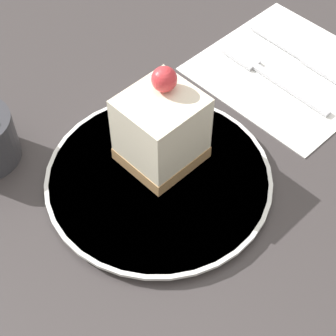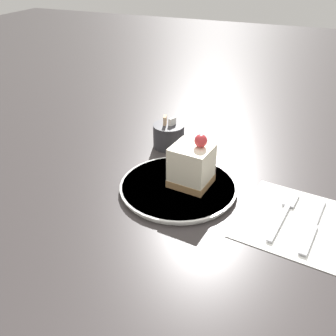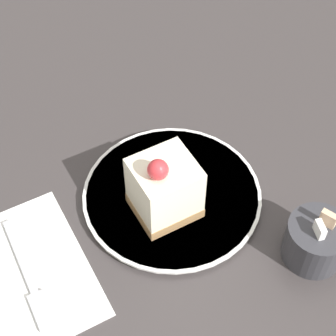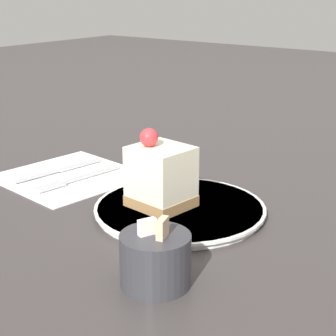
{
  "view_description": "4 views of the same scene",
  "coord_description": "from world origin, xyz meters",
  "views": [
    {
      "loc": [
        -0.27,
        -0.23,
        0.49
      ],
      "look_at": [
        0.01,
        -0.01,
        0.05
      ],
      "focal_mm": 60.0,
      "sensor_mm": 36.0,
      "label": 1
    },
    {
      "loc": [
        0.24,
        -0.6,
        0.45
      ],
      "look_at": [
        -0.01,
        -0.0,
        0.06
      ],
      "focal_mm": 40.0,
      "sensor_mm": 36.0,
      "label": 2
    },
    {
      "loc": [
        0.29,
        0.38,
        0.63
      ],
      "look_at": [
        0.02,
        0.01,
        0.07
      ],
      "focal_mm": 60.0,
      "sensor_mm": 36.0,
      "label": 3
    },
    {
      "loc": [
        -0.42,
        0.62,
        0.32
      ],
      "look_at": [
        0.02,
        0.02,
        0.07
      ],
      "focal_mm": 60.0,
      "sensor_mm": 36.0,
      "label": 4
    }
  ],
  "objects": [
    {
      "name": "sugar_bowl",
      "position": [
        -0.08,
        0.19,
        0.03
      ],
      "size": [
        0.08,
        0.08,
        0.08
      ],
      "color": "#333338",
      "rests_on": "ground_plane"
    },
    {
      "name": "plate",
      "position": [
        0.01,
        0.01,
        0.01
      ],
      "size": [
        0.25,
        0.25,
        0.01
      ],
      "color": "silver",
      "rests_on": "ground_plane"
    },
    {
      "name": "napkin",
      "position": [
        0.26,
        -0.01,
        0.0
      ],
      "size": [
        0.23,
        0.23,
        0.0
      ],
      "rotation": [
        0.0,
        0.0,
        -0.12
      ],
      "color": "white",
      "rests_on": "ground_plane"
    },
    {
      "name": "cake_slice",
      "position": [
        0.04,
        0.03,
        0.06
      ],
      "size": [
        0.09,
        0.08,
        0.11
      ],
      "rotation": [
        0.0,
        0.0,
        -0.12
      ],
      "color": "#9E7547",
      "rests_on": "plate"
    },
    {
      "name": "fork",
      "position": [
        0.23,
        0.01,
        0.0
      ],
      "size": [
        0.04,
        0.17,
        0.0
      ],
      "rotation": [
        0.0,
        0.0,
        -0.14
      ],
      "color": "#B2B2B7",
      "rests_on": "napkin"
    },
    {
      "name": "ground_plane",
      "position": [
        0.0,
        0.0,
        0.0
      ],
      "size": [
        4.0,
        4.0,
        0.0
      ],
      "primitive_type": "plane",
      "color": "#383333"
    }
  ]
}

